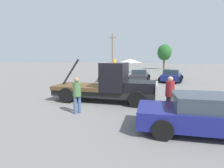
% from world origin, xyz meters
% --- Properties ---
extents(ground_plane, '(160.00, 160.00, 0.00)m').
position_xyz_m(ground_plane, '(0.00, 0.00, 0.00)').
color(ground_plane, slate).
extents(tow_truck, '(6.13, 2.21, 2.51)m').
position_xyz_m(tow_truck, '(0.38, 0.00, 0.97)').
color(tow_truck, black).
rests_on(tow_truck, ground).
extents(foreground_car, '(5.18, 2.15, 1.34)m').
position_xyz_m(foreground_car, '(4.94, -3.44, 0.65)').
color(foreground_car, navy).
rests_on(foreground_car, ground).
extents(person_near_truck, '(0.39, 0.39, 1.75)m').
position_xyz_m(person_near_truck, '(3.64, -1.69, 1.01)').
color(person_near_truck, '#38383D').
rests_on(person_near_truck, ground).
extents(person_at_hood, '(0.37, 0.37, 1.69)m').
position_xyz_m(person_at_hood, '(-0.47, -2.60, 0.97)').
color(person_at_hood, '#475B84').
rests_on(person_at_hood, ground).
extents(parked_car_orange, '(2.64, 4.98, 1.34)m').
position_xyz_m(parked_car_orange, '(-2.31, 9.99, 0.65)').
color(parked_car_orange, orange).
rests_on(parked_car_orange, ground).
extents(parked_car_charcoal, '(2.46, 4.81, 1.34)m').
position_xyz_m(parked_car_charcoal, '(1.06, 9.92, 0.65)').
color(parked_car_charcoal, '#2D2D33').
rests_on(parked_car_charcoal, ground).
extents(parked_car_navy, '(2.83, 4.67, 1.34)m').
position_xyz_m(parked_car_navy, '(4.50, 10.46, 0.65)').
color(parked_car_navy, navy).
rests_on(parked_car_navy, ground).
extents(canopy_tent_white, '(3.12, 3.12, 2.45)m').
position_xyz_m(canopy_tent_white, '(-1.97, 21.68, 2.10)').
color(canopy_tent_white, '#9E9EA3').
rests_on(canopy_tent_white, ground).
extents(tree_left, '(3.28, 3.28, 5.86)m').
position_xyz_m(tree_left, '(4.27, 33.99, 3.93)').
color(tree_left, brown).
rests_on(tree_left, ground).
extents(utility_pole, '(2.20, 0.24, 8.83)m').
position_xyz_m(utility_pole, '(-8.71, 34.68, 4.68)').
color(utility_pole, brown).
rests_on(utility_pole, ground).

